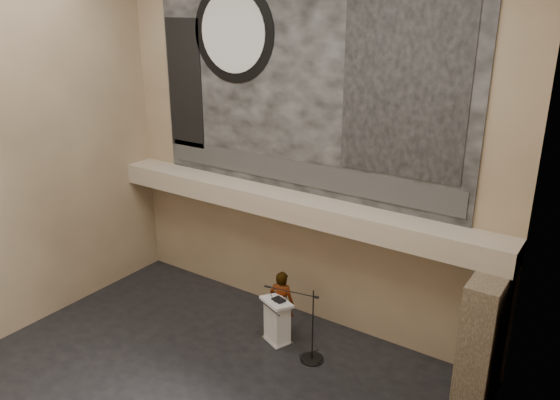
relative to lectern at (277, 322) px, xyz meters
The scene contains 19 objects.
floor 2.61m from the lectern, 98.53° to the right, with size 10.00×10.00×0.00m, color black.
wall_back 4.00m from the lectern, 104.43° to the left, with size 10.00×0.02×8.50m, color #7F6A50.
wall_left 7.00m from the lectern, 154.84° to the right, with size 0.02×8.00×8.50m, color #7F6A50.
wall_right 6.43m from the lectern, 28.67° to the right, with size 0.02×8.00×8.50m, color #7F6A50.
soffit 2.65m from the lectern, 109.45° to the left, with size 10.00×0.80×0.50m, color tan.
sprinkler_left 3.07m from the lectern, 152.66° to the left, with size 0.04×0.04×0.06m, color #B2893D.
sprinkler_right 2.80m from the lectern, 33.93° to the left, with size 0.04×0.04×0.06m, color #B2893D.
banner 5.36m from the lectern, 104.72° to the left, with size 8.00×0.05×5.00m, color black.
banner_text_strip 3.42m from the lectern, 105.12° to the left, with size 7.76×0.02×0.55m, color #2C2C2C.
banner_clock_rim 6.67m from the lectern, 147.22° to the left, with size 2.30×2.30×0.02m, color black.
banner_clock_face 6.67m from the lectern, 147.60° to the left, with size 1.84×1.84×0.02m, color silver.
banner_building_print 5.80m from the lectern, 34.77° to the left, with size 2.60×0.02×3.60m, color black.
banner_brick_print 6.30m from the lectern, 159.63° to the left, with size 1.10×0.02×3.20m, color black.
stone_pier 4.39m from the lectern, ahead, with size 0.60×1.40×2.70m, color #45392A.
lectern is the anchor object (origin of this frame).
binder 0.57m from the lectern, 25.99° to the left, with size 0.27×0.22×0.04m, color black.
papers 0.56m from the lectern, 136.47° to the right, with size 0.20×0.27×0.01m, color silver.
speaker_person 0.47m from the lectern, 108.56° to the left, with size 0.59×0.39×1.61m, color silver.
mic_stand 1.01m from the lectern, ahead, with size 1.35×0.52×1.70m.
Camera 1 is at (6.42, -6.24, 7.33)m, focal length 35.00 mm.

